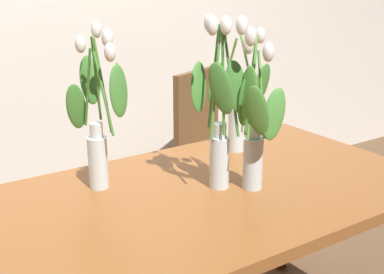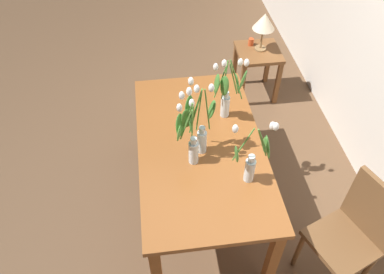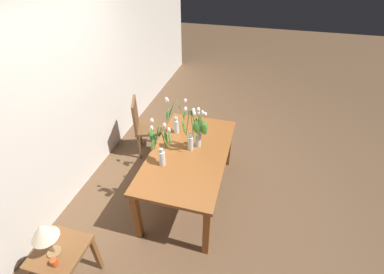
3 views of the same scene
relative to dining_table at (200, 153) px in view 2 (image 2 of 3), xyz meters
name	(u,v)px [view 2 (image 2 of 3)]	position (x,y,z in m)	size (l,w,h in m)	color
ground_plane	(199,203)	(0.00, 0.00, -0.65)	(18.00, 18.00, 0.00)	brown
dining_table	(200,153)	(0.00, 0.00, 0.00)	(1.60, 0.90, 0.74)	brown
tulip_vase_0	(199,125)	(0.05, -0.02, 0.34)	(0.19, 0.23, 0.59)	silver
tulip_vase_1	(253,159)	(0.35, 0.28, 0.28)	(0.17, 0.28, 0.52)	silver
tulip_vase_2	(228,93)	(-0.27, 0.24, 0.32)	(0.18, 0.26, 0.56)	silver
tulip_vase_3	(189,139)	(0.13, -0.10, 0.30)	(0.16, 0.15, 0.56)	silver
dining_chair	(354,232)	(0.71, 0.92, -0.12)	(0.52, 0.52, 0.93)	brown
side_table	(258,60)	(-1.39, 0.82, -0.22)	(0.44, 0.44, 0.55)	brown
table_lamp	(264,22)	(-1.42, 0.84, 0.21)	(0.22, 0.22, 0.40)	olive
pillar_candle	(251,42)	(-1.51, 0.76, -0.06)	(0.06, 0.06, 0.07)	#CC4C23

